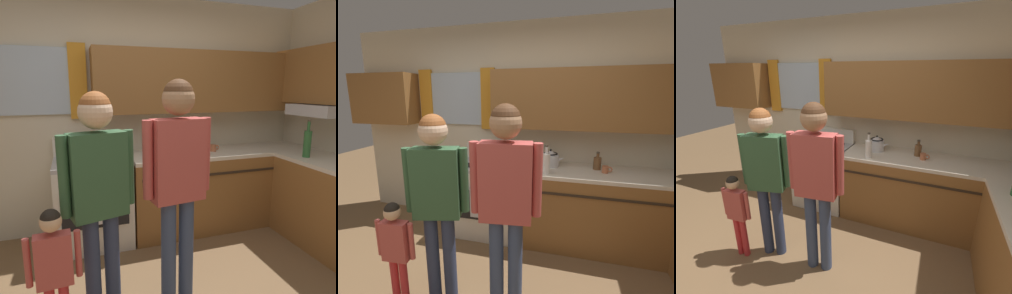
# 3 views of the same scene
# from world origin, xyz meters

# --- Properties ---
(ground_plane) EXTENTS (12.00, 12.00, 0.00)m
(ground_plane) POSITION_xyz_m (0.00, 0.00, 0.00)
(ground_plane) COLOR brown
(back_wall_unit) EXTENTS (4.60, 0.42, 2.60)m
(back_wall_unit) POSITION_xyz_m (0.09, 1.82, 1.45)
(back_wall_unit) COLOR beige
(back_wall_unit) RESTS_ON ground
(kitchen_counter_run) EXTENTS (2.21, 1.78, 0.90)m
(kitchen_counter_run) POSITION_xyz_m (1.47, 1.23, 0.45)
(kitchen_counter_run) COLOR brown
(kitchen_counter_run) RESTS_ON ground
(stove_oven) EXTENTS (0.75, 0.67, 1.10)m
(stove_oven) POSITION_xyz_m (-0.30, 1.54, 0.47)
(stove_oven) COLOR silver
(stove_oven) RESTS_ON ground
(bottle_milk_white) EXTENTS (0.08, 0.08, 0.31)m
(bottle_milk_white) POSITION_xyz_m (0.44, 1.33, 1.02)
(bottle_milk_white) COLOR white
(bottle_milk_white) RESTS_ON kitchen_counter_run
(bottle_squat_brown) EXTENTS (0.08, 0.08, 0.21)m
(bottle_squat_brown) POSITION_xyz_m (0.99, 1.63, 0.98)
(bottle_squat_brown) COLOR brown
(bottle_squat_brown) RESTS_ON kitchen_counter_run
(cup_terracotta) EXTENTS (0.11, 0.07, 0.08)m
(cup_terracotta) POSITION_xyz_m (1.07, 1.52, 0.94)
(cup_terracotta) COLOR #B76642
(cup_terracotta) RESTS_ON kitchen_counter_run
(stovetop_kettle) EXTENTS (0.27, 0.20, 0.21)m
(stovetop_kettle) POSITION_xyz_m (0.46, 1.63, 1.00)
(stovetop_kettle) COLOR silver
(stovetop_kettle) RESTS_ON kitchen_counter_run
(adult_holding_child) EXTENTS (0.48, 0.24, 1.60)m
(adult_holding_child) POSITION_xyz_m (-0.32, 0.40, 1.01)
(adult_holding_child) COLOR #2D3856
(adult_holding_child) RESTS_ON ground
(adult_in_plaid) EXTENTS (0.52, 0.23, 1.68)m
(adult_in_plaid) POSITION_xyz_m (0.23, 0.42, 1.05)
(adult_in_plaid) COLOR #38476B
(adult_in_plaid) RESTS_ON ground
(small_child) EXTENTS (0.32, 0.13, 0.94)m
(small_child) POSITION_xyz_m (-0.62, 0.23, 0.59)
(small_child) COLOR red
(small_child) RESTS_ON ground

